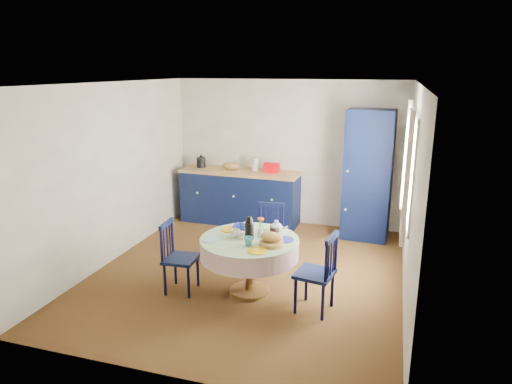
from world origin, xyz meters
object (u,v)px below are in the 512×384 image
(chair_left, at_px, (178,257))
(chair_far, at_px, (270,235))
(mug_c, at_px, (275,231))
(dining_table, at_px, (250,248))
(pantry_cabinet, at_px, (368,175))
(cobalt_bowl, at_px, (243,228))
(kitchen_counter, at_px, (240,196))
(mug_a, at_px, (236,233))
(chair_right, at_px, (318,272))
(mug_b, at_px, (248,241))
(mug_d, at_px, (247,226))

(chair_left, bearing_deg, chair_far, -43.58)
(chair_left, relative_size, mug_c, 7.24)
(dining_table, height_order, chair_left, dining_table)
(pantry_cabinet, relative_size, chair_far, 2.37)
(dining_table, distance_m, chair_left, 0.90)
(cobalt_bowl, bearing_deg, kitchen_counter, 110.01)
(kitchen_counter, xyz_separation_m, chair_left, (0.12, -2.69, -0.04))
(chair_left, xyz_separation_m, mug_a, (0.68, 0.20, 0.31))
(chair_right, xyz_separation_m, mug_a, (-1.04, 0.19, 0.29))
(chair_left, distance_m, cobalt_bowl, 0.88)
(kitchen_counter, height_order, mug_b, kitchen_counter)
(chair_left, relative_size, chair_right, 0.95)
(chair_right, bearing_deg, mug_a, -90.61)
(kitchen_counter, bearing_deg, cobalt_bowl, -68.36)
(pantry_cabinet, height_order, mug_c, pantry_cabinet)
(pantry_cabinet, xyz_separation_m, chair_left, (-2.07, -2.58, -0.59))
(mug_a, relative_size, mug_c, 0.94)
(chair_left, relative_size, chair_far, 1.02)
(dining_table, distance_m, chair_right, 0.88)
(kitchen_counter, bearing_deg, chair_right, -53.77)
(chair_right, xyz_separation_m, mug_b, (-0.81, -0.03, 0.29))
(kitchen_counter, distance_m, mug_b, 2.91)
(pantry_cabinet, height_order, mug_a, pantry_cabinet)
(mug_d, bearing_deg, chair_left, -146.31)
(mug_c, distance_m, cobalt_bowl, 0.42)
(pantry_cabinet, height_order, chair_right, pantry_cabinet)
(mug_d, height_order, cobalt_bowl, mug_d)
(pantry_cabinet, distance_m, mug_b, 2.85)
(chair_far, height_order, mug_c, chair_far)
(kitchen_counter, distance_m, dining_table, 2.69)
(mug_c, relative_size, cobalt_bowl, 0.48)
(dining_table, distance_m, mug_d, 0.37)
(dining_table, bearing_deg, chair_far, 89.27)
(mug_d, bearing_deg, pantry_cabinet, 57.45)
(kitchen_counter, bearing_deg, mug_d, -67.08)
(cobalt_bowl, bearing_deg, mug_c, -3.57)
(mug_a, relative_size, cobalt_bowl, 0.45)
(chair_right, height_order, mug_a, chair_right)
(pantry_cabinet, relative_size, cobalt_bowl, 8.17)
(mug_a, height_order, mug_c, mug_c)
(chair_far, xyz_separation_m, mug_a, (-0.20, -0.87, 0.32))
(pantry_cabinet, bearing_deg, mug_c, -110.10)
(kitchen_counter, xyz_separation_m, dining_table, (0.99, -2.50, 0.11))
(kitchen_counter, distance_m, chair_left, 2.69)
(kitchen_counter, xyz_separation_m, chair_far, (1.00, -1.62, -0.04))
(pantry_cabinet, relative_size, chair_right, 2.21)
(mug_a, bearing_deg, mug_b, -43.38)
(chair_right, distance_m, mug_d, 1.14)
(chair_right, bearing_deg, chair_far, -131.64)
(mug_a, xyz_separation_m, cobalt_bowl, (0.01, 0.24, -0.01))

